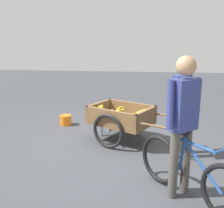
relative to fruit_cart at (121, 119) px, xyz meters
name	(u,v)px	position (x,y,z in m)	size (l,w,h in m)	color
ground_plane	(106,143)	(0.27, 0.18, -0.44)	(24.00, 24.00, 0.00)	#3D3F44
fruit_cart	(121,119)	(0.00, 0.00, 0.00)	(1.81, 1.43, 0.70)	brown
vendor_person	(181,100)	(-1.02, 0.52, 0.52)	(0.33, 0.51, 1.60)	#4C4742
bicycle	(189,173)	(-0.98, 1.82, -0.09)	(1.14, 1.28, 0.85)	black
cyclist_person	(183,114)	(-0.88, 1.71, 0.60)	(0.41, 0.43, 1.72)	#4C4742
dog	(102,110)	(0.58, -1.21, -0.17)	(0.38, 0.61, 0.40)	beige
plastic_bucket	(66,120)	(1.36, -0.82, -0.33)	(0.26, 0.26, 0.23)	orange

